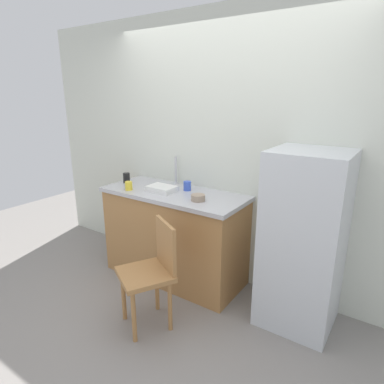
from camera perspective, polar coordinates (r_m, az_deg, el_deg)
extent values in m
plane|color=gray|center=(3.01, -4.73, -21.59)|extent=(8.00, 8.00, 0.00)
cube|color=silver|center=(3.24, 5.90, 6.92)|extent=(4.80, 0.10, 2.63)
cube|color=#A87542|center=(3.41, -3.03, -7.78)|extent=(1.43, 0.60, 0.89)
cube|color=#B7B7BC|center=(3.25, -3.16, -0.26)|extent=(1.47, 0.64, 0.04)
cylinder|color=#B7B7BC|center=(3.49, -2.83, 3.83)|extent=(0.02, 0.02, 0.30)
cube|color=silver|center=(2.79, 18.84, -8.09)|extent=(0.58, 0.57, 1.46)
cylinder|color=#A87542|center=(2.95, -11.86, -17.31)|extent=(0.04, 0.04, 0.45)
cylinder|color=#A87542|center=(2.72, -10.11, -20.62)|extent=(0.04, 0.04, 0.45)
cylinder|color=#A87542|center=(3.02, -6.14, -16.14)|extent=(0.04, 0.04, 0.45)
cylinder|color=#A87542|center=(2.79, -3.86, -19.20)|extent=(0.04, 0.04, 0.45)
cube|color=#A87542|center=(2.73, -8.21, -14.06)|extent=(0.55, 0.55, 0.04)
cube|color=#A87542|center=(2.68, -4.61, -9.22)|extent=(0.33, 0.20, 0.40)
cube|color=white|center=(3.26, -5.31, 0.60)|extent=(0.28, 0.20, 0.05)
cylinder|color=gray|center=(2.95, 1.07, -0.99)|extent=(0.13, 0.13, 0.06)
cylinder|color=black|center=(3.62, -11.35, 2.43)|extent=(0.07, 0.07, 0.11)
cylinder|color=yellow|center=(3.34, -10.99, 1.07)|extent=(0.07, 0.07, 0.09)
cylinder|color=blue|center=(3.26, -0.84, 1.07)|extent=(0.08, 0.08, 0.09)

